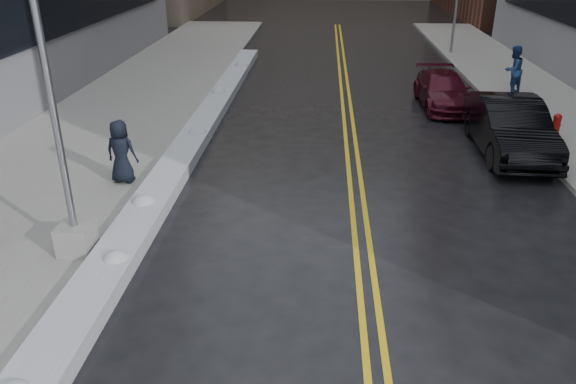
% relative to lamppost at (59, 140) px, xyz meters
% --- Properties ---
extents(ground, '(160.00, 160.00, 0.00)m').
position_rel_lamppost_xyz_m(ground, '(3.30, -2.00, -2.53)').
color(ground, black).
rests_on(ground, ground).
extents(sidewalk_west, '(5.50, 50.00, 0.15)m').
position_rel_lamppost_xyz_m(sidewalk_west, '(-2.45, 8.00, -2.46)').
color(sidewalk_west, gray).
rests_on(sidewalk_west, ground).
extents(lane_line_left, '(0.12, 50.00, 0.01)m').
position_rel_lamppost_xyz_m(lane_line_left, '(5.65, 8.00, -2.53)').
color(lane_line_left, gold).
rests_on(lane_line_left, ground).
extents(lane_line_right, '(0.12, 50.00, 0.01)m').
position_rel_lamppost_xyz_m(lane_line_right, '(5.95, 8.00, -2.53)').
color(lane_line_right, gold).
rests_on(lane_line_right, ground).
extents(snow_ridge, '(0.90, 30.00, 0.34)m').
position_rel_lamppost_xyz_m(snow_ridge, '(0.85, 6.00, -2.36)').
color(snow_ridge, silver).
rests_on(snow_ridge, ground).
extents(lamppost, '(0.65, 0.65, 7.62)m').
position_rel_lamppost_xyz_m(lamppost, '(0.00, 0.00, 0.00)').
color(lamppost, gray).
rests_on(lamppost, sidewalk_west).
extents(fire_hydrant, '(0.26, 0.26, 0.73)m').
position_rel_lamppost_xyz_m(fire_hydrant, '(12.30, 8.00, -1.98)').
color(fire_hydrant, maroon).
rests_on(fire_hydrant, sidewalk_east).
extents(pedestrian_c, '(0.88, 0.64, 1.65)m').
position_rel_lamppost_xyz_m(pedestrian_c, '(-0.22, 3.54, -1.56)').
color(pedestrian_c, black).
rests_on(pedestrian_c, sidewalk_west).
extents(pedestrian_east, '(1.17, 1.13, 1.90)m').
position_rel_lamppost_xyz_m(pedestrian_east, '(12.42, 13.29, -1.43)').
color(pedestrian_east, navy).
rests_on(pedestrian_east, sidewalk_east).
extents(car_black, '(1.80, 5.01, 1.64)m').
position_rel_lamppost_xyz_m(car_black, '(10.42, 6.70, -1.71)').
color(car_black, black).
rests_on(car_black, ground).
extents(car_maroon, '(1.83, 4.37, 1.26)m').
position_rel_lamppost_xyz_m(car_maroon, '(9.43, 11.67, -1.90)').
color(car_maroon, '#3A0916').
rests_on(car_maroon, ground).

